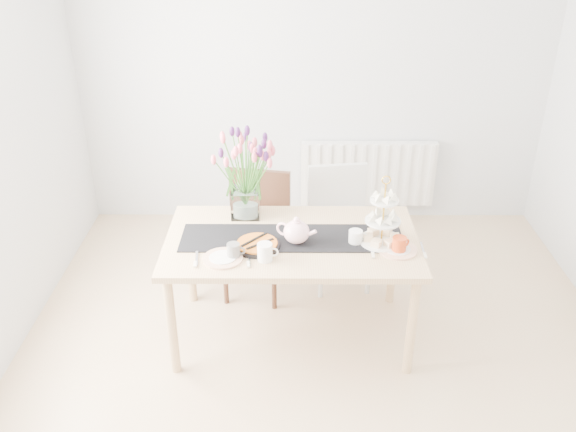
{
  "coord_description": "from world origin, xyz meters",
  "views": [
    {
      "loc": [
        -0.19,
        -2.81,
        2.69
      ],
      "look_at": [
        -0.21,
        0.47,
        0.94
      ],
      "focal_mm": 38.0,
      "sensor_mm": 36.0,
      "label": 1
    }
  ],
  "objects_px": {
    "tulip_vase": "(244,163)",
    "teapot": "(297,232)",
    "tart_tin": "(257,245)",
    "plate_left": "(223,258)",
    "chair_white": "(339,217)",
    "plate_right": "(397,250)",
    "cream_jug": "(355,237)",
    "cake_stand": "(382,226)",
    "mug_orange": "(399,245)",
    "mug_grey": "(233,251)",
    "radiator": "(368,174)",
    "chair_brown": "(257,224)",
    "mug_white": "(265,252)",
    "dining_table": "(292,249)"
  },
  "relations": [
    {
      "from": "radiator",
      "to": "mug_orange",
      "type": "distance_m",
      "value": 1.87
    },
    {
      "from": "tulip_vase",
      "to": "teapot",
      "type": "height_order",
      "value": "tulip_vase"
    },
    {
      "from": "radiator",
      "to": "tart_tin",
      "type": "bearing_deg",
      "value": -116.8
    },
    {
      "from": "cake_stand",
      "to": "radiator",
      "type": "bearing_deg",
      "value": 85.81
    },
    {
      "from": "chair_white",
      "to": "plate_right",
      "type": "height_order",
      "value": "chair_white"
    },
    {
      "from": "cream_jug",
      "to": "plate_right",
      "type": "height_order",
      "value": "cream_jug"
    },
    {
      "from": "cake_stand",
      "to": "mug_white",
      "type": "xyz_separation_m",
      "value": [
        -0.72,
        -0.2,
        -0.06
      ]
    },
    {
      "from": "mug_white",
      "to": "mug_orange",
      "type": "bearing_deg",
      "value": 7.92
    },
    {
      "from": "tulip_vase",
      "to": "mug_white",
      "type": "bearing_deg",
      "value": -75.38
    },
    {
      "from": "chair_brown",
      "to": "plate_right",
      "type": "relative_size",
      "value": 3.77
    },
    {
      "from": "teapot",
      "to": "mug_orange",
      "type": "distance_m",
      "value": 0.63
    },
    {
      "from": "chair_white",
      "to": "plate_left",
      "type": "height_order",
      "value": "chair_white"
    },
    {
      "from": "dining_table",
      "to": "tart_tin",
      "type": "height_order",
      "value": "tart_tin"
    },
    {
      "from": "cake_stand",
      "to": "plate_left",
      "type": "height_order",
      "value": "cake_stand"
    },
    {
      "from": "radiator",
      "to": "chair_white",
      "type": "relative_size",
      "value": 1.33
    },
    {
      "from": "mug_grey",
      "to": "mug_white",
      "type": "xyz_separation_m",
      "value": [
        0.19,
        -0.03,
        0.01
      ]
    },
    {
      "from": "cake_stand",
      "to": "cream_jug",
      "type": "relative_size",
      "value": 4.68
    },
    {
      "from": "tart_tin",
      "to": "radiator",
      "type": "bearing_deg",
      "value": 63.2
    },
    {
      "from": "cake_stand",
      "to": "dining_table",
      "type": "bearing_deg",
      "value": 174.96
    },
    {
      "from": "teapot",
      "to": "tart_tin",
      "type": "xyz_separation_m",
      "value": [
        -0.24,
        -0.05,
        -0.06
      ]
    },
    {
      "from": "plate_right",
      "to": "chair_brown",
      "type": "bearing_deg",
      "value": 141.45
    },
    {
      "from": "cream_jug",
      "to": "chair_white",
      "type": "bearing_deg",
      "value": 91.62
    },
    {
      "from": "chair_brown",
      "to": "tulip_vase",
      "type": "bearing_deg",
      "value": -91.88
    },
    {
      "from": "dining_table",
      "to": "plate_left",
      "type": "height_order",
      "value": "plate_left"
    },
    {
      "from": "teapot",
      "to": "cream_jug",
      "type": "xyz_separation_m",
      "value": [
        0.37,
        0.01,
        -0.04
      ]
    },
    {
      "from": "chair_white",
      "to": "radiator",
      "type": "bearing_deg",
      "value": 63.62
    },
    {
      "from": "mug_grey",
      "to": "plate_right",
      "type": "distance_m",
      "value": 1.0
    },
    {
      "from": "plate_right",
      "to": "mug_white",
      "type": "bearing_deg",
      "value": -172.17
    },
    {
      "from": "tulip_vase",
      "to": "plate_right",
      "type": "xyz_separation_m",
      "value": [
        0.95,
        -0.46,
        -0.38
      ]
    },
    {
      "from": "cake_stand",
      "to": "mug_orange",
      "type": "height_order",
      "value": "cake_stand"
    },
    {
      "from": "mug_orange",
      "to": "tart_tin",
      "type": "bearing_deg",
      "value": 145.54
    },
    {
      "from": "teapot",
      "to": "chair_white",
      "type": "bearing_deg",
      "value": 91.5
    },
    {
      "from": "cake_stand",
      "to": "mug_grey",
      "type": "relative_size",
      "value": 4.34
    },
    {
      "from": "tart_tin",
      "to": "mug_orange",
      "type": "relative_size",
      "value": 2.74
    },
    {
      "from": "cake_stand",
      "to": "chair_white",
      "type": "bearing_deg",
      "value": 104.69
    },
    {
      "from": "dining_table",
      "to": "mug_grey",
      "type": "xyz_separation_m",
      "value": [
        -0.35,
        -0.23,
        0.12
      ]
    },
    {
      "from": "cake_stand",
      "to": "plate_left",
      "type": "bearing_deg",
      "value": -168.45
    },
    {
      "from": "tart_tin",
      "to": "plate_left",
      "type": "bearing_deg",
      "value": -144.9
    },
    {
      "from": "tulip_vase",
      "to": "tart_tin",
      "type": "distance_m",
      "value": 0.57
    },
    {
      "from": "cake_stand",
      "to": "tart_tin",
      "type": "xyz_separation_m",
      "value": [
        -0.77,
        -0.06,
        -0.1
      ]
    },
    {
      "from": "dining_table",
      "to": "radiator",
      "type": "bearing_deg",
      "value": 67.73
    },
    {
      "from": "chair_brown",
      "to": "cream_jug",
      "type": "distance_m",
      "value": 0.94
    },
    {
      "from": "mug_orange",
      "to": "plate_right",
      "type": "relative_size",
      "value": 0.42
    },
    {
      "from": "chair_brown",
      "to": "tart_tin",
      "type": "relative_size",
      "value": 3.25
    },
    {
      "from": "tart_tin",
      "to": "mug_orange",
      "type": "bearing_deg",
      "value": -3.62
    },
    {
      "from": "dining_table",
      "to": "tart_tin",
      "type": "distance_m",
      "value": 0.26
    },
    {
      "from": "tart_tin",
      "to": "plate_left",
      "type": "xyz_separation_m",
      "value": [
        -0.2,
        -0.14,
        -0.01
      ]
    },
    {
      "from": "cake_stand",
      "to": "plate_left",
      "type": "distance_m",
      "value": 1.0
    },
    {
      "from": "dining_table",
      "to": "plate_left",
      "type": "xyz_separation_m",
      "value": [
        -0.41,
        -0.25,
        0.08
      ]
    },
    {
      "from": "tulip_vase",
      "to": "teapot",
      "type": "relative_size",
      "value": 2.65
    }
  ]
}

